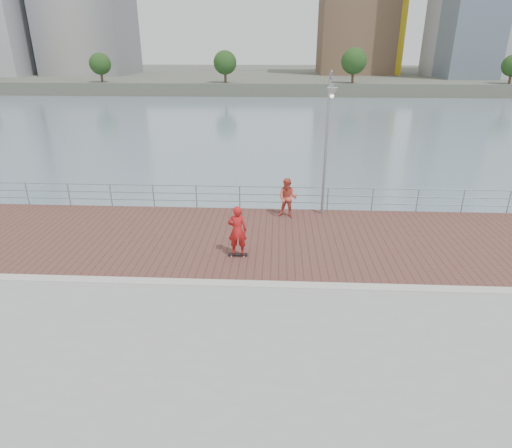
{
  "coord_description": "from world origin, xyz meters",
  "views": [
    {
      "loc": [
        0.73,
        -11.94,
        7.09
      ],
      "look_at": [
        0.0,
        2.0,
        1.3
      ],
      "focal_mm": 30.0,
      "sensor_mm": 36.0,
      "label": 1
    }
  ],
  "objects_px": {
    "guardrail": "(262,195)",
    "bystander": "(288,198)",
    "street_lamp": "(329,122)",
    "skateboarder": "(237,230)"
  },
  "relations": [
    {
      "from": "guardrail",
      "to": "street_lamp",
      "type": "bearing_deg",
      "value": -18.53
    },
    {
      "from": "street_lamp",
      "to": "skateboarder",
      "type": "height_order",
      "value": "street_lamp"
    },
    {
      "from": "guardrail",
      "to": "skateboarder",
      "type": "height_order",
      "value": "skateboarder"
    },
    {
      "from": "skateboarder",
      "to": "bystander",
      "type": "bearing_deg",
      "value": -116.79
    },
    {
      "from": "street_lamp",
      "to": "skateboarder",
      "type": "relative_size",
      "value": 3.2
    },
    {
      "from": "guardrail",
      "to": "bystander",
      "type": "xyz_separation_m",
      "value": [
        1.19,
        -0.99,
        0.22
      ]
    },
    {
      "from": "skateboarder",
      "to": "bystander",
      "type": "distance_m",
      "value": 4.41
    },
    {
      "from": "guardrail",
      "to": "bystander",
      "type": "distance_m",
      "value": 1.57
    },
    {
      "from": "skateboarder",
      "to": "bystander",
      "type": "relative_size",
      "value": 1.04
    },
    {
      "from": "street_lamp",
      "to": "bystander",
      "type": "bearing_deg",
      "value": -177.92
    }
  ]
}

